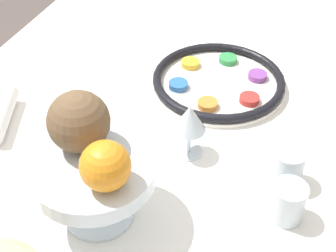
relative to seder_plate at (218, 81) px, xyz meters
name	(u,v)px	position (x,y,z in m)	size (l,w,h in m)	color
dining_table	(153,233)	(0.19, -0.10, -0.38)	(1.55, 0.98, 0.73)	white
seder_plate	(218,81)	(0.00, 0.00, 0.00)	(0.31, 0.31, 0.03)	silver
wine_glass	(190,120)	(0.24, 0.00, 0.07)	(0.06, 0.06, 0.12)	silver
fruit_stand	(94,176)	(0.44, -0.10, 0.08)	(0.20, 0.20, 0.13)	silver
orange_fruit	(105,166)	(0.47, -0.06, 0.15)	(0.08, 0.08, 0.08)	orange
coconut	(79,122)	(0.40, -0.14, 0.16)	(0.10, 0.10, 0.10)	brown
cup_near	(287,166)	(0.25, 0.19, 0.02)	(0.06, 0.06, 0.07)	silver
cup_mid	(287,202)	(0.34, 0.20, 0.02)	(0.06, 0.06, 0.07)	silver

